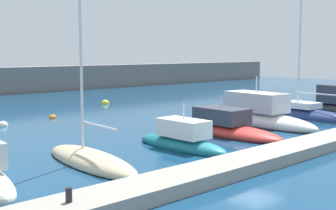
{
  "coord_description": "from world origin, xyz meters",
  "views": [
    {
      "loc": [
        -18.72,
        -13.61,
        4.97
      ],
      "look_at": [
        0.09,
        6.4,
        1.78
      ],
      "focal_mm": 48.68,
      "sensor_mm": 36.0,
      "label": 1
    }
  ],
  "objects_px": {
    "sailboat_sand_third": "(90,159)",
    "motorboat_teal_fourth": "(181,140)",
    "motorboat_red_fifth": "(227,127)",
    "mooring_buoy_white": "(3,126)",
    "dock_bollard": "(69,195)",
    "mooring_buoy_yellow": "(105,104)",
    "motorboat_white_sixth": "(258,116)",
    "mooring_buoy_orange": "(53,118)",
    "sailboat_navy_seventh": "(303,114)"
  },
  "relations": [
    {
      "from": "motorboat_teal_fourth",
      "to": "sailboat_navy_seventh",
      "type": "height_order",
      "value": "sailboat_navy_seventh"
    },
    {
      "from": "sailboat_sand_third",
      "to": "mooring_buoy_white",
      "type": "relative_size",
      "value": 23.12
    },
    {
      "from": "motorboat_red_fifth",
      "to": "motorboat_white_sixth",
      "type": "height_order",
      "value": "motorboat_white_sixth"
    },
    {
      "from": "motorboat_white_sixth",
      "to": "sailboat_navy_seventh",
      "type": "distance_m",
      "value": 5.11
    },
    {
      "from": "motorboat_red_fifth",
      "to": "mooring_buoy_white",
      "type": "distance_m",
      "value": 15.16
    },
    {
      "from": "motorboat_teal_fourth",
      "to": "mooring_buoy_white",
      "type": "xyz_separation_m",
      "value": [
        -3.72,
        13.4,
        -0.43
      ]
    },
    {
      "from": "motorboat_red_fifth",
      "to": "dock_bollard",
      "type": "height_order",
      "value": "motorboat_red_fifth"
    },
    {
      "from": "motorboat_red_fifth",
      "to": "mooring_buoy_yellow",
      "type": "height_order",
      "value": "motorboat_red_fifth"
    },
    {
      "from": "motorboat_red_fifth",
      "to": "mooring_buoy_orange",
      "type": "bearing_deg",
      "value": 19.7
    },
    {
      "from": "mooring_buoy_white",
      "to": "mooring_buoy_orange",
      "type": "xyz_separation_m",
      "value": [
        4.27,
        0.95,
        0.0
      ]
    },
    {
      "from": "sailboat_navy_seventh",
      "to": "motorboat_white_sixth",
      "type": "bearing_deg",
      "value": 89.13
    },
    {
      "from": "sailboat_sand_third",
      "to": "motorboat_red_fifth",
      "type": "height_order",
      "value": "sailboat_sand_third"
    },
    {
      "from": "motorboat_white_sixth",
      "to": "mooring_buoy_white",
      "type": "height_order",
      "value": "motorboat_white_sixth"
    },
    {
      "from": "sailboat_sand_third",
      "to": "dock_bollard",
      "type": "distance_m",
      "value": 6.72
    },
    {
      "from": "sailboat_navy_seventh",
      "to": "mooring_buoy_orange",
      "type": "distance_m",
      "value": 19.01
    },
    {
      "from": "motorboat_teal_fourth",
      "to": "motorboat_red_fifth",
      "type": "relative_size",
      "value": 0.8
    },
    {
      "from": "sailboat_sand_third",
      "to": "mooring_buoy_orange",
      "type": "relative_size",
      "value": 27.21
    },
    {
      "from": "mooring_buoy_yellow",
      "to": "mooring_buoy_orange",
      "type": "distance_m",
      "value": 10.01
    },
    {
      "from": "motorboat_white_sixth",
      "to": "motorboat_red_fifth",
      "type": "bearing_deg",
      "value": 108.94
    },
    {
      "from": "motorboat_red_fifth",
      "to": "mooring_buoy_orange",
      "type": "xyz_separation_m",
      "value": [
        -4.19,
        13.52,
        -0.46
      ]
    },
    {
      "from": "sailboat_navy_seventh",
      "to": "mooring_buoy_white",
      "type": "height_order",
      "value": "sailboat_navy_seventh"
    },
    {
      "from": "motorboat_white_sixth",
      "to": "dock_bollard",
      "type": "xyz_separation_m",
      "value": [
        -18.98,
        -6.83,
        0.16
      ]
    },
    {
      "from": "dock_bollard",
      "to": "sailboat_navy_seventh",
      "type": "bearing_deg",
      "value": 14.65
    },
    {
      "from": "motorboat_teal_fourth",
      "to": "dock_bollard",
      "type": "height_order",
      "value": "motorboat_teal_fourth"
    },
    {
      "from": "motorboat_teal_fourth",
      "to": "mooring_buoy_yellow",
      "type": "height_order",
      "value": "motorboat_teal_fourth"
    },
    {
      "from": "mooring_buoy_white",
      "to": "motorboat_teal_fourth",
      "type": "bearing_deg",
      "value": -74.49
    },
    {
      "from": "mooring_buoy_yellow",
      "to": "dock_bollard",
      "type": "bearing_deg",
      "value": -127.41
    },
    {
      "from": "motorboat_white_sixth",
      "to": "motorboat_teal_fourth",
      "type": "bearing_deg",
      "value": 107.24
    },
    {
      "from": "mooring_buoy_yellow",
      "to": "sailboat_navy_seventh",
      "type": "bearing_deg",
      "value": -73.61
    },
    {
      "from": "motorboat_red_fifth",
      "to": "sailboat_navy_seventh",
      "type": "height_order",
      "value": "sailboat_navy_seventh"
    },
    {
      "from": "sailboat_sand_third",
      "to": "motorboat_teal_fourth",
      "type": "distance_m",
      "value": 5.4
    },
    {
      "from": "motorboat_white_sixth",
      "to": "dock_bollard",
      "type": "height_order",
      "value": "motorboat_white_sixth"
    },
    {
      "from": "mooring_buoy_yellow",
      "to": "mooring_buoy_white",
      "type": "height_order",
      "value": "mooring_buoy_yellow"
    },
    {
      "from": "motorboat_red_fifth",
      "to": "motorboat_teal_fourth",
      "type": "bearing_deg",
      "value": 102.45
    },
    {
      "from": "motorboat_white_sixth",
      "to": "mooring_buoy_yellow",
      "type": "relative_size",
      "value": 12.25
    },
    {
      "from": "sailboat_sand_third",
      "to": "dock_bollard",
      "type": "relative_size",
      "value": 35.44
    },
    {
      "from": "mooring_buoy_yellow",
      "to": "mooring_buoy_white",
      "type": "relative_size",
      "value": 1.17
    },
    {
      "from": "mooring_buoy_orange",
      "to": "dock_bollard",
      "type": "distance_m",
      "value": 21.77
    },
    {
      "from": "sailboat_sand_third",
      "to": "mooring_buoy_yellow",
      "type": "height_order",
      "value": "sailboat_sand_third"
    },
    {
      "from": "mooring_buoy_white",
      "to": "mooring_buoy_orange",
      "type": "bearing_deg",
      "value": 12.59
    },
    {
      "from": "motorboat_red_fifth",
      "to": "mooring_buoy_yellow",
      "type": "relative_size",
      "value": 9.75
    },
    {
      "from": "sailboat_sand_third",
      "to": "motorboat_teal_fourth",
      "type": "relative_size",
      "value": 2.54
    },
    {
      "from": "dock_bollard",
      "to": "motorboat_red_fifth",
      "type": "bearing_deg",
      "value": 21.77
    },
    {
      "from": "sailboat_sand_third",
      "to": "motorboat_teal_fourth",
      "type": "height_order",
      "value": "sailboat_sand_third"
    },
    {
      "from": "motorboat_teal_fourth",
      "to": "motorboat_red_fifth",
      "type": "bearing_deg",
      "value": -79.79
    },
    {
      "from": "motorboat_teal_fourth",
      "to": "dock_bollard",
      "type": "relative_size",
      "value": 13.93
    },
    {
      "from": "sailboat_navy_seventh",
      "to": "motorboat_teal_fourth",
      "type": "bearing_deg",
      "value": 100.74
    },
    {
      "from": "dock_bollard",
      "to": "mooring_buoy_yellow",
      "type": "bearing_deg",
      "value": 52.59
    },
    {
      "from": "sailboat_sand_third",
      "to": "mooring_buoy_orange",
      "type": "bearing_deg",
      "value": -18.22
    },
    {
      "from": "mooring_buoy_yellow",
      "to": "motorboat_teal_fourth",
      "type": "bearing_deg",
      "value": -114.96
    }
  ]
}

